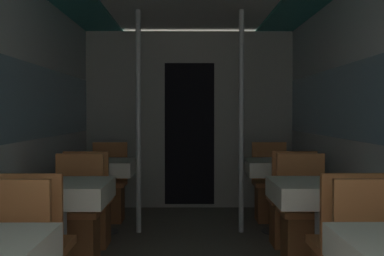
{
  "coord_description": "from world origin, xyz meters",
  "views": [
    {
      "loc": [
        -0.02,
        -1.25,
        1.23
      ],
      "look_at": [
        0.01,
        2.6,
        1.12
      ],
      "focal_mm": 50.0,
      "sensor_mm": 36.0,
      "label": 1
    }
  ],
  "objects_px": {
    "dining_table_right_1": "(323,198)",
    "chair_right_far_2": "(271,196)",
    "dining_table_left_2": "(100,171)",
    "chair_right_near_2": "(291,215)",
    "dining_table_left_1": "(59,198)",
    "chair_right_far_1": "(304,229)",
    "chair_left_near_2": "(89,216)",
    "support_pole_right_2": "(241,121)",
    "chair_left_far_2": "(108,196)",
    "dining_table_right_2": "(280,171)",
    "support_pole_left_2": "(138,121)",
    "chair_left_far_1": "(76,229)"
  },
  "relations": [
    {
      "from": "support_pole_left_2",
      "to": "dining_table_right_2",
      "type": "bearing_deg",
      "value": 0.0
    },
    {
      "from": "dining_table_left_1",
      "to": "chair_right_far_2",
      "type": "height_order",
      "value": "chair_right_far_2"
    },
    {
      "from": "dining_table_right_1",
      "to": "support_pole_right_2",
      "type": "relative_size",
      "value": 0.33
    },
    {
      "from": "dining_table_left_2",
      "to": "chair_right_far_2",
      "type": "bearing_deg",
      "value": 17.35
    },
    {
      "from": "chair_left_near_2",
      "to": "support_pole_right_2",
      "type": "distance_m",
      "value": 1.79
    },
    {
      "from": "chair_left_near_2",
      "to": "chair_left_far_2",
      "type": "height_order",
      "value": "same"
    },
    {
      "from": "chair_right_near_2",
      "to": "dining_table_right_2",
      "type": "bearing_deg",
      "value": 90.0
    },
    {
      "from": "dining_table_right_2",
      "to": "chair_right_far_2",
      "type": "height_order",
      "value": "chair_right_far_2"
    },
    {
      "from": "dining_table_left_1",
      "to": "dining_table_right_1",
      "type": "xyz_separation_m",
      "value": [
        1.86,
        0.0,
        0.0
      ]
    },
    {
      "from": "chair_left_near_2",
      "to": "dining_table_left_1",
      "type": "bearing_deg",
      "value": -90.0
    },
    {
      "from": "dining_table_right_2",
      "to": "chair_right_near_2",
      "type": "distance_m",
      "value": 0.68
    },
    {
      "from": "chair_left_far_1",
      "to": "dining_table_left_2",
      "type": "bearing_deg",
      "value": -90.0
    },
    {
      "from": "support_pole_left_2",
      "to": "dining_table_right_1",
      "type": "height_order",
      "value": "support_pole_left_2"
    },
    {
      "from": "chair_right_far_1",
      "to": "support_pole_left_2",
      "type": "bearing_deg",
      "value": -38.5
    },
    {
      "from": "chair_right_far_1",
      "to": "support_pole_right_2",
      "type": "xyz_separation_m",
      "value": [
        -0.4,
        1.16,
        0.86
      ]
    },
    {
      "from": "dining_table_left_1",
      "to": "chair_right_far_2",
      "type": "bearing_deg",
      "value": 51.32
    },
    {
      "from": "support_pole_left_2",
      "to": "dining_table_right_1",
      "type": "xyz_separation_m",
      "value": [
        1.46,
        -1.74,
        -0.51
      ]
    },
    {
      "from": "chair_left_far_1",
      "to": "chair_right_near_2",
      "type": "height_order",
      "value": "same"
    },
    {
      "from": "chair_left_far_1",
      "to": "chair_left_far_2",
      "type": "bearing_deg",
      "value": -90.0
    },
    {
      "from": "chair_left_far_1",
      "to": "chair_right_far_1",
      "type": "xyz_separation_m",
      "value": [
        1.86,
        0.0,
        0.0
      ]
    },
    {
      "from": "dining_table_left_1",
      "to": "chair_left_far_1",
      "type": "distance_m",
      "value": 0.68
    },
    {
      "from": "support_pole_left_2",
      "to": "chair_right_far_2",
      "type": "relative_size",
      "value": 2.57
    },
    {
      "from": "dining_table_left_2",
      "to": "chair_right_near_2",
      "type": "distance_m",
      "value": 1.98
    },
    {
      "from": "chair_left_near_2",
      "to": "chair_right_far_1",
      "type": "xyz_separation_m",
      "value": [
        1.86,
        -0.58,
        0.0
      ]
    },
    {
      "from": "dining_table_right_1",
      "to": "dining_table_right_2",
      "type": "relative_size",
      "value": 1.0
    },
    {
      "from": "support_pole_left_2",
      "to": "chair_right_near_2",
      "type": "xyz_separation_m",
      "value": [
        1.46,
        -0.58,
        -0.86
      ]
    },
    {
      "from": "chair_left_far_1",
      "to": "dining_table_right_2",
      "type": "bearing_deg",
      "value": -148.04
    },
    {
      "from": "dining_table_left_1",
      "to": "dining_table_left_2",
      "type": "height_order",
      "value": "same"
    },
    {
      "from": "chair_right_far_1",
      "to": "support_pole_right_2",
      "type": "distance_m",
      "value": 1.5
    },
    {
      "from": "support_pole_left_2",
      "to": "chair_right_far_2",
      "type": "bearing_deg",
      "value": 21.72
    },
    {
      "from": "dining_table_left_2",
      "to": "chair_right_far_1",
      "type": "height_order",
      "value": "chair_right_far_1"
    },
    {
      "from": "dining_table_right_1",
      "to": "chair_right_near_2",
      "type": "distance_m",
      "value": 1.21
    },
    {
      "from": "chair_left_far_1",
      "to": "dining_table_right_2",
      "type": "distance_m",
      "value": 2.22
    },
    {
      "from": "support_pole_left_2",
      "to": "chair_right_far_1",
      "type": "bearing_deg",
      "value": -38.5
    },
    {
      "from": "chair_right_far_1",
      "to": "support_pole_right_2",
      "type": "relative_size",
      "value": 0.39
    },
    {
      "from": "chair_right_far_2",
      "to": "dining_table_left_2",
      "type": "bearing_deg",
      "value": 17.35
    },
    {
      "from": "chair_left_near_2",
      "to": "chair_right_far_1",
      "type": "distance_m",
      "value": 1.94
    },
    {
      "from": "chair_left_near_2",
      "to": "chair_right_far_1",
      "type": "bearing_deg",
      "value": -17.31
    },
    {
      "from": "dining_table_right_1",
      "to": "chair_right_far_2",
      "type": "relative_size",
      "value": 0.84
    },
    {
      "from": "dining_table_right_1",
      "to": "chair_right_far_1",
      "type": "relative_size",
      "value": 0.84
    },
    {
      "from": "chair_right_far_2",
      "to": "chair_right_far_1",
      "type": "bearing_deg",
      "value": 90.0
    },
    {
      "from": "support_pole_left_2",
      "to": "chair_right_near_2",
      "type": "height_order",
      "value": "support_pole_left_2"
    },
    {
      "from": "dining_table_right_1",
      "to": "chair_right_far_1",
      "type": "distance_m",
      "value": 0.68
    },
    {
      "from": "dining_table_right_1",
      "to": "support_pole_right_2",
      "type": "height_order",
      "value": "support_pole_right_2"
    },
    {
      "from": "support_pole_right_2",
      "to": "dining_table_left_1",
      "type": "bearing_deg",
      "value": -129.96
    },
    {
      "from": "dining_table_left_2",
      "to": "chair_left_far_2",
      "type": "height_order",
      "value": "chair_left_far_2"
    },
    {
      "from": "dining_table_left_1",
      "to": "chair_left_near_2",
      "type": "xyz_separation_m",
      "value": [
        0.0,
        1.16,
        -0.35
      ]
    },
    {
      "from": "chair_right_far_1",
      "to": "chair_left_near_2",
      "type": "bearing_deg",
      "value": -17.31
    },
    {
      "from": "support_pole_right_2",
      "to": "chair_right_far_1",
      "type": "bearing_deg",
      "value": -70.95
    },
    {
      "from": "chair_left_far_2",
      "to": "chair_right_far_2",
      "type": "distance_m",
      "value": 1.86
    }
  ]
}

